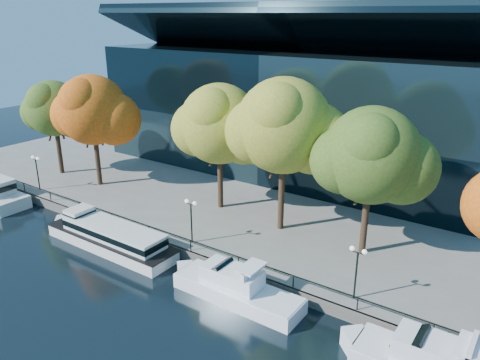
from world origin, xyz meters
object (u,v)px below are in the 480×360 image
Objects in this scene: tree_3 at (285,128)px; lamp_1 at (191,211)px; cruiser_near at (233,286)px; tree_2 at (220,126)px; tree_0 at (54,110)px; tour_boat at (107,234)px; tree_4 at (373,158)px; lamp_2 at (357,261)px; tree_1 at (93,112)px; lamp_0 at (36,165)px.

tree_3 reaches higher than lamp_1.
tree_2 is (-9.79, 11.65, 8.71)m from cruiser_near.
tour_boat is at bearing -24.88° from tree_0.
tree_0 reaches higher than cruiser_near.
tour_boat is 14.98m from tree_2.
tree_4 is (20.30, 10.53, 8.21)m from tour_boat.
lamp_1 is 15.18m from lamp_2.
tree_0 is 0.93× the size of tree_4.
lamp_1 is (-13.28, -6.90, -5.47)m from tree_4.
tree_0 is at bearing -177.55° from tree_4.
tour_boat is at bearing -170.70° from lamp_2.
lamp_2 is (8.03, 3.77, 2.96)m from cruiser_near.
cruiser_near is 17.54m from tree_2.
lamp_1 reaches higher than tour_boat.
lamp_2 is at bearing -8.66° from tree_1.
cruiser_near is 0.88× the size of tree_2.
lamp_1 is (2.64, -7.89, -5.75)m from tree_2.
tree_2 is (23.46, 2.68, 0.60)m from tree_0.
lamp_1 reaches higher than cruiser_near.
lamp_0 is at bearing -166.12° from tree_3.
lamp_2 is at bearing -23.88° from tree_2.
tree_4 is 3.12× the size of lamp_2.
tree_4 is (8.10, -0.08, -1.30)m from tree_3.
tour_boat is at bearing -12.80° from lamp_0.
cruiser_near is at bearing -15.11° from tree_0.
cruiser_near is 9.35m from lamp_2.
tree_0 is at bearing -176.77° from tree_3.
tree_2 is at bearing 173.32° from tree_3.
tour_boat is 8.37m from lamp_1.
cruiser_near is 30.57m from lamp_0.
lamp_1 is (23.04, 0.00, 0.00)m from lamp_0.
tour_boat is 24.30m from tree_4.
lamp_0 is at bearing -130.67° from tree_1.
tree_3 is at bearing 179.46° from tree_4.
lamp_2 is at bearing 0.00° from lamp_0.
lamp_0 is at bearing -59.60° from tree_0.
tree_0 is (-33.25, 8.98, 8.11)m from cruiser_near.
lamp_0 is 1.00× the size of lamp_2.
lamp_1 is at bearing -11.29° from tree_0.
tree_2 is 10.11m from lamp_1.
tour_boat is 16.86m from tree_1.
cruiser_near is 8.61m from lamp_1.
cruiser_near is 2.81× the size of lamp_2.
lamp_1 is 1.00× the size of lamp_2.
tree_2 is at bearing 21.13° from lamp_0.
lamp_1 is at bearing 27.37° from tour_boat.
lamp_2 is (17.82, -7.89, -5.75)m from tree_2.
tree_3 is at bearing 53.40° from lamp_1.
tree_1 is 34.67m from lamp_2.
tree_3 reaches higher than cruiser_near.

